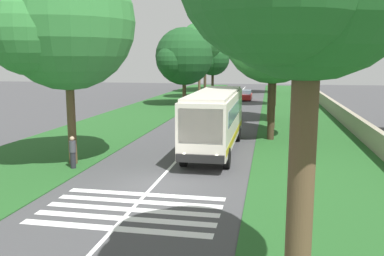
# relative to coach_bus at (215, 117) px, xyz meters

# --- Properties ---
(ground) EXTENTS (160.00, 160.00, 0.00)m
(ground) POSITION_rel_coach_bus_xyz_m (-7.67, 1.80, -2.15)
(ground) COLOR #424244
(grass_verge_left) EXTENTS (120.00, 8.00, 0.04)m
(grass_verge_left) POSITION_rel_coach_bus_xyz_m (7.33, 10.00, -2.13)
(grass_verge_left) COLOR #235623
(grass_verge_left) RESTS_ON ground
(grass_verge_right) EXTENTS (120.00, 8.00, 0.04)m
(grass_verge_right) POSITION_rel_coach_bus_xyz_m (7.33, -6.40, -2.13)
(grass_verge_right) COLOR #235623
(grass_verge_right) RESTS_ON ground
(centre_line) EXTENTS (110.00, 0.16, 0.01)m
(centre_line) POSITION_rel_coach_bus_xyz_m (7.33, 1.80, -2.14)
(centre_line) COLOR silver
(centre_line) RESTS_ON ground
(coach_bus) EXTENTS (11.16, 2.62, 3.73)m
(coach_bus) POSITION_rel_coach_bus_xyz_m (0.00, 0.00, 0.00)
(coach_bus) COLOR silver
(coach_bus) RESTS_ON ground
(zebra_crossing) EXTENTS (4.05, 6.80, 0.01)m
(zebra_crossing) POSITION_rel_coach_bus_xyz_m (-10.58, 1.80, -2.14)
(zebra_crossing) COLOR silver
(zebra_crossing) RESTS_ON ground
(trailing_car_0) EXTENTS (4.30, 1.78, 1.43)m
(trailing_car_0) POSITION_rel_coach_bus_xyz_m (19.61, 3.31, -1.48)
(trailing_car_0) COLOR #B7A893
(trailing_car_0) RESTS_ON ground
(trailing_car_1) EXTENTS (4.30, 1.78, 1.43)m
(trailing_car_1) POSITION_rel_coach_bus_xyz_m (25.28, 3.74, -1.48)
(trailing_car_1) COLOR #145933
(trailing_car_1) RESTS_ON ground
(trailing_car_2) EXTENTS (4.30, 1.78, 1.43)m
(trailing_car_2) POSITION_rel_coach_bus_xyz_m (33.23, 0.11, -1.48)
(trailing_car_2) COLOR #B21E1E
(trailing_car_2) RESTS_ON ground
(roadside_tree_left_0) EXTENTS (7.80, 6.32, 8.94)m
(roadside_tree_left_0) POSITION_rel_coach_bus_xyz_m (52.86, 7.63, 3.49)
(roadside_tree_left_0) COLOR #3D2D1E
(roadside_tree_left_0) RESTS_ON grass_verge_left
(roadside_tree_left_1) EXTENTS (6.97, 5.56, 10.92)m
(roadside_tree_left_1) POSITION_rel_coach_bus_xyz_m (34.64, 7.04, 5.85)
(roadside_tree_left_1) COLOR brown
(roadside_tree_left_1) RESTS_ON grass_verge_left
(roadside_tree_left_2) EXTENTS (7.94, 7.06, 9.53)m
(roadside_tree_left_2) POSITION_rel_coach_bus_xyz_m (25.33, 7.35, 3.74)
(roadside_tree_left_2) COLOR #4C3826
(roadside_tree_left_2) RESTS_ON grass_verge_left
(roadside_tree_left_3) EXTENTS (8.40, 7.08, 11.07)m
(roadside_tree_left_3) POSITION_rel_coach_bus_xyz_m (-4.47, 7.35, 5.23)
(roadside_tree_left_3) COLOR brown
(roadside_tree_left_3) RESTS_ON grass_verge_left
(roadside_tree_left_4) EXTENTS (7.09, 5.86, 11.40)m
(roadside_tree_left_4) POSITION_rel_coach_bus_xyz_m (45.35, 7.96, 6.18)
(roadside_tree_left_4) COLOR #3D2D1E
(roadside_tree_left_4) RESTS_ON grass_verge_left
(roadside_tree_right_1) EXTENTS (5.78, 4.56, 9.56)m
(roadside_tree_right_1) POSITION_rel_coach_bus_xyz_m (26.34, -3.71, 5.01)
(roadside_tree_right_1) COLOR #3D2D1E
(roadside_tree_right_1) RESTS_ON grass_verge_right
(roadside_tree_right_2) EXTENTS (8.40, 6.94, 10.87)m
(roadside_tree_right_2) POSITION_rel_coach_bus_xyz_m (4.67, -3.26, 5.10)
(roadside_tree_right_2) COLOR #3D2D1E
(roadside_tree_right_2) RESTS_ON grass_verge_right
(roadside_tree_right_3) EXTENTS (7.72, 6.14, 10.30)m
(roadside_tree_right_3) POSITION_rel_coach_bus_xyz_m (46.19, -3.32, 4.92)
(roadside_tree_right_3) COLOR #4C3826
(roadside_tree_right_3) RESTS_ON grass_verge_right
(roadside_tree_right_4) EXTENTS (7.47, 6.39, 10.23)m
(roadside_tree_right_4) POSITION_rel_coach_bus_xyz_m (13.10, -3.13, 4.76)
(roadside_tree_right_4) COLOR #4C3826
(roadside_tree_right_4) RESTS_ON grass_verge_right
(utility_pole) EXTENTS (0.24, 1.40, 8.82)m
(utility_pole) POSITION_rel_coach_bus_xyz_m (9.48, -3.62, 2.45)
(utility_pole) COLOR #473828
(utility_pole) RESTS_ON grass_verge_right
(roadside_wall) EXTENTS (70.00, 0.40, 1.40)m
(roadside_wall) POSITION_rel_coach_bus_xyz_m (12.33, -9.80, -1.41)
(roadside_wall) COLOR #9E937F
(roadside_wall) RESTS_ON grass_verge_right
(pedestrian) EXTENTS (0.34, 0.34, 1.69)m
(pedestrian) POSITION_rel_coach_bus_xyz_m (-5.51, 6.73, -1.24)
(pedestrian) COLOR #26262D
(pedestrian) RESTS_ON grass_verge_left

